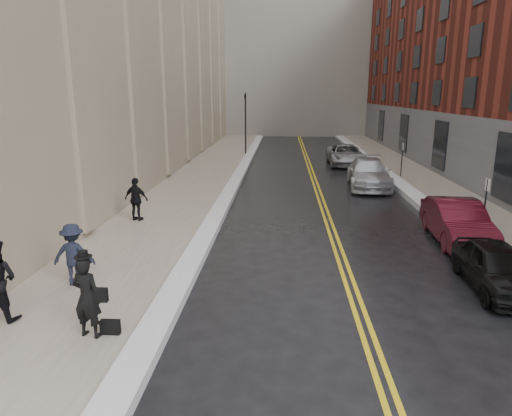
# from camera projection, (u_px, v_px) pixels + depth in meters

# --- Properties ---
(ground) EXTENTS (160.00, 160.00, 0.00)m
(ground) POSITION_uv_depth(u_px,v_px,m) (253.00, 349.00, 9.51)
(ground) COLOR black
(ground) RESTS_ON ground
(sidewalk_left) EXTENTS (4.00, 64.00, 0.15)m
(sidewalk_left) POSITION_uv_depth(u_px,v_px,m) (191.00, 188.00, 25.24)
(sidewalk_left) COLOR gray
(sidewalk_left) RESTS_ON ground
(sidewalk_right) EXTENTS (3.00, 64.00, 0.15)m
(sidewalk_right) POSITION_uv_depth(u_px,v_px,m) (440.00, 191.00, 24.46)
(sidewalk_right) COLOR gray
(sidewalk_right) RESTS_ON ground
(lane_stripe_a) EXTENTS (0.12, 64.00, 0.01)m
(lane_stripe_a) POSITION_uv_depth(u_px,v_px,m) (316.00, 191.00, 24.86)
(lane_stripe_a) COLOR gold
(lane_stripe_a) RESTS_ON ground
(lane_stripe_b) EXTENTS (0.12, 64.00, 0.01)m
(lane_stripe_b) POSITION_uv_depth(u_px,v_px,m) (320.00, 191.00, 24.84)
(lane_stripe_b) COLOR gold
(lane_stripe_b) RESTS_ON ground
(snow_ridge_left) EXTENTS (0.70, 60.80, 0.26)m
(snow_ridge_left) POSITION_uv_depth(u_px,v_px,m) (232.00, 188.00, 25.09)
(snow_ridge_left) COLOR white
(snow_ridge_left) RESTS_ON ground
(snow_ridge_right) EXTENTS (0.85, 60.80, 0.30)m
(snow_ridge_right) POSITION_uv_depth(u_px,v_px,m) (405.00, 189.00, 24.54)
(snow_ridge_right) COLOR white
(snow_ridge_right) RESTS_ON ground
(traffic_signal) EXTENTS (0.18, 0.15, 5.20)m
(traffic_signal) POSITION_uv_depth(u_px,v_px,m) (245.00, 119.00, 37.94)
(traffic_signal) COLOR black
(traffic_signal) RESTS_ON ground
(parking_sign_near) EXTENTS (0.06, 0.35, 2.23)m
(parking_sign_near) POSITION_uv_depth(u_px,v_px,m) (485.00, 202.00, 16.46)
(parking_sign_near) COLOR black
(parking_sign_near) RESTS_ON ground
(parking_sign_far) EXTENTS (0.06, 0.35, 2.23)m
(parking_sign_far) POSITION_uv_depth(u_px,v_px,m) (402.00, 157.00, 28.08)
(parking_sign_far) COLOR black
(parking_sign_far) RESTS_ON ground
(car_black) EXTENTS (1.70, 3.82, 1.28)m
(car_black) POSITION_uv_depth(u_px,v_px,m) (497.00, 267.00, 12.25)
(car_black) COLOR black
(car_black) RESTS_ON ground
(car_maroon) EXTENTS (1.81, 4.59, 1.49)m
(car_maroon) POSITION_uv_depth(u_px,v_px,m) (457.00, 222.00, 16.22)
(car_maroon) COLOR #470C17
(car_maroon) RESTS_ON ground
(car_silver_near) EXTENTS (2.61, 5.58, 1.58)m
(car_silver_near) POSITION_uv_depth(u_px,v_px,m) (369.00, 173.00, 25.69)
(car_silver_near) COLOR #B9BCC2
(car_silver_near) RESTS_ON ground
(car_silver_far) EXTENTS (2.49, 5.39, 1.50)m
(car_silver_far) POSITION_uv_depth(u_px,v_px,m) (346.00, 155.00, 33.65)
(car_silver_far) COLOR #9DA0A5
(car_silver_far) RESTS_ON ground
(pedestrian_main) EXTENTS (0.73, 0.55, 1.78)m
(pedestrian_main) POSITION_uv_depth(u_px,v_px,m) (87.00, 297.00, 9.52)
(pedestrian_main) COLOR black
(pedestrian_main) RESTS_ON sidewalk_left
(pedestrian_b) EXTENTS (1.15, 0.73, 1.69)m
(pedestrian_b) POSITION_uv_depth(u_px,v_px,m) (73.00, 254.00, 12.18)
(pedestrian_b) COLOR black
(pedestrian_b) RESTS_ON sidewalk_left
(pedestrian_c) EXTENTS (1.10, 0.67, 1.76)m
(pedestrian_c) POSITION_uv_depth(u_px,v_px,m) (136.00, 199.00, 18.35)
(pedestrian_c) COLOR black
(pedestrian_c) RESTS_ON sidewalk_left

